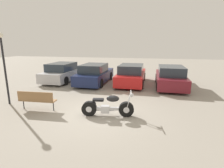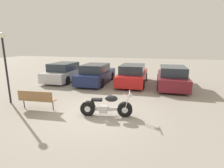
{
  "view_description": "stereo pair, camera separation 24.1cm",
  "coord_description": "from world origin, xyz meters",
  "px_view_note": "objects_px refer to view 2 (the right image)",
  "views": [
    {
      "loc": [
        2.14,
        -6.71,
        2.93
      ],
      "look_at": [
        0.14,
        2.08,
        0.85
      ],
      "focal_mm": 28.0,
      "sensor_mm": 36.0,
      "label": 1
    },
    {
      "loc": [
        2.37,
        -6.65,
        2.93
      ],
      "look_at": [
        0.14,
        2.08,
        0.85
      ],
      "focal_mm": 28.0,
      "sensor_mm": 36.0,
      "label": 2
    }
  ],
  "objects_px": {
    "motorcycle": "(106,107)",
    "parked_car_maroon": "(172,78)",
    "parked_car_red": "(133,75)",
    "parked_car_navy": "(96,74)",
    "park_bench": "(37,98)",
    "lamp_post": "(5,59)",
    "parked_car_silver": "(65,72)"
  },
  "relations": [
    {
      "from": "parked_car_navy",
      "to": "parked_car_red",
      "type": "height_order",
      "value": "same"
    },
    {
      "from": "parked_car_navy",
      "to": "parked_car_red",
      "type": "relative_size",
      "value": 1.0
    },
    {
      "from": "parked_car_silver",
      "to": "parked_car_maroon",
      "type": "distance_m",
      "value": 8.22
    },
    {
      "from": "park_bench",
      "to": "motorcycle",
      "type": "bearing_deg",
      "value": 1.66
    },
    {
      "from": "parked_car_silver",
      "to": "parked_car_maroon",
      "type": "xyz_separation_m",
      "value": [
        8.22,
        -0.22,
        0.0
      ]
    },
    {
      "from": "lamp_post",
      "to": "motorcycle",
      "type": "bearing_deg",
      "value": -4.25
    },
    {
      "from": "park_bench",
      "to": "lamp_post",
      "type": "distance_m",
      "value": 2.6
    },
    {
      "from": "motorcycle",
      "to": "parked_car_maroon",
      "type": "distance_m",
      "value": 6.61
    },
    {
      "from": "parked_car_navy",
      "to": "park_bench",
      "type": "xyz_separation_m",
      "value": [
        -0.75,
        -5.94,
        -0.13
      ]
    },
    {
      "from": "parked_car_maroon",
      "to": "park_bench",
      "type": "distance_m",
      "value": 8.63
    },
    {
      "from": "motorcycle",
      "to": "lamp_post",
      "type": "distance_m",
      "value": 5.47
    },
    {
      "from": "motorcycle",
      "to": "parked_car_red",
      "type": "distance_m",
      "value": 6.18
    },
    {
      "from": "parked_car_navy",
      "to": "parked_car_maroon",
      "type": "bearing_deg",
      "value": 0.22
    },
    {
      "from": "motorcycle",
      "to": "parked_car_maroon",
      "type": "relative_size",
      "value": 0.47
    },
    {
      "from": "motorcycle",
      "to": "park_bench",
      "type": "distance_m",
      "value": 3.22
    },
    {
      "from": "parked_car_red",
      "to": "parked_car_maroon",
      "type": "xyz_separation_m",
      "value": [
        2.74,
        -0.29,
        0.0
      ]
    },
    {
      "from": "motorcycle",
      "to": "parked_car_red",
      "type": "relative_size",
      "value": 0.47
    },
    {
      "from": "parked_car_red",
      "to": "lamp_post",
      "type": "height_order",
      "value": "lamp_post"
    },
    {
      "from": "parked_car_red",
      "to": "parked_car_maroon",
      "type": "bearing_deg",
      "value": -6.13
    },
    {
      "from": "motorcycle",
      "to": "park_bench",
      "type": "height_order",
      "value": "motorcycle"
    },
    {
      "from": "parked_car_silver",
      "to": "lamp_post",
      "type": "xyz_separation_m",
      "value": [
        0.05,
        -5.71,
        1.53
      ]
    },
    {
      "from": "parked_car_maroon",
      "to": "lamp_post",
      "type": "bearing_deg",
      "value": -146.12
    },
    {
      "from": "parked_car_silver",
      "to": "parked_car_navy",
      "type": "distance_m",
      "value": 2.75
    },
    {
      "from": "parked_car_silver",
      "to": "parked_car_red",
      "type": "height_order",
      "value": "same"
    },
    {
      "from": "parked_car_navy",
      "to": "parked_car_maroon",
      "type": "xyz_separation_m",
      "value": [
        5.48,
        0.02,
        0.0
      ]
    },
    {
      "from": "parked_car_red",
      "to": "parked_car_navy",
      "type": "bearing_deg",
      "value": -173.44
    },
    {
      "from": "parked_car_navy",
      "to": "park_bench",
      "type": "bearing_deg",
      "value": -97.24
    },
    {
      "from": "lamp_post",
      "to": "parked_car_maroon",
      "type": "bearing_deg",
      "value": 33.88
    },
    {
      "from": "parked_car_silver",
      "to": "parked_car_maroon",
      "type": "bearing_deg",
      "value": -1.56
    },
    {
      "from": "parked_car_silver",
      "to": "parked_car_navy",
      "type": "relative_size",
      "value": 1.0
    },
    {
      "from": "parked_car_navy",
      "to": "park_bench",
      "type": "distance_m",
      "value": 5.99
    },
    {
      "from": "parked_car_silver",
      "to": "park_bench",
      "type": "xyz_separation_m",
      "value": [
        1.99,
        -6.19,
        -0.13
      ]
    }
  ]
}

